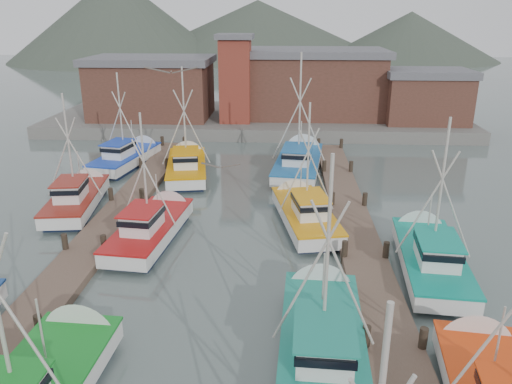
{
  "coord_description": "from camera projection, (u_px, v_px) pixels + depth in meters",
  "views": [
    {
      "loc": [
        2.92,
        -17.17,
        11.65
      ],
      "look_at": [
        1.49,
        7.93,
        2.6
      ],
      "focal_mm": 35.0,
      "sensor_mm": 36.0,
      "label": 1
    }
  ],
  "objects": [
    {
      "name": "ground",
      "position": [
        208.0,
        317.0,
        20.24
      ],
      "size": [
        260.0,
        260.0,
        0.0
      ],
      "primitive_type": "plane",
      "color": "#4A5956",
      "rests_on": "ground"
    },
    {
      "name": "dock_left",
      "position": [
        78.0,
        261.0,
        24.34
      ],
      "size": [
        2.3,
        46.0,
        1.5
      ],
      "color": "brown",
      "rests_on": "ground"
    },
    {
      "name": "dock_right",
      "position": [
        367.0,
        269.0,
        23.59
      ],
      "size": [
        2.3,
        46.0,
        1.5
      ],
      "color": "brown",
      "rests_on": "ground"
    },
    {
      "name": "quay",
      "position": [
        258.0,
        119.0,
        54.79
      ],
      "size": [
        44.0,
        16.0,
        1.2
      ],
      "primitive_type": "cube",
      "color": "slate",
      "rests_on": "ground"
    },
    {
      "name": "shed_left",
      "position": [
        152.0,
        87.0,
        52.23
      ],
      "size": [
        12.72,
        8.48,
        6.2
      ],
      "color": "brown",
      "rests_on": "quay"
    },
    {
      "name": "shed_center",
      "position": [
        314.0,
        82.0,
        53.08
      ],
      "size": [
        14.84,
        9.54,
        6.9
      ],
      "color": "brown",
      "rests_on": "quay"
    },
    {
      "name": "shed_right",
      "position": [
        425.0,
        96.0,
        49.96
      ],
      "size": [
        8.48,
        6.36,
        5.2
      ],
      "color": "brown",
      "rests_on": "quay"
    },
    {
      "name": "lookout_tower",
      "position": [
        235.0,
        78.0,
        49.46
      ],
      "size": [
        3.6,
        3.6,
        8.5
      ],
      "color": "maroon",
      "rests_on": "quay"
    },
    {
      "name": "distant_hills",
      "position": [
        228.0,
        58.0,
        136.07
      ],
      "size": [
        175.0,
        140.0,
        42.0
      ],
      "color": "#3D473B",
      "rests_on": "ground"
    },
    {
      "name": "boat_5",
      "position": [
        322.0,
        337.0,
        17.91
      ],
      "size": [
        3.48,
        9.43,
        8.51
      ],
      "rotation": [
        0.0,
        0.0,
        -0.05
      ],
      "color": "#101A35",
      "rests_on": "ground"
    },
    {
      "name": "boat_8",
      "position": [
        153.0,
        226.0,
        27.19
      ],
      "size": [
        3.36,
        8.51,
        7.7
      ],
      "rotation": [
        0.0,
        0.0,
        -0.1
      ],
      "color": "#101A35",
      "rests_on": "ground"
    },
    {
      "name": "boat_9",
      "position": [
        303.0,
        212.0,
        29.09
      ],
      "size": [
        4.09,
        8.69,
        7.87
      ],
      "rotation": [
        0.0,
        0.0,
        0.19
      ],
      "color": "#101A35",
      "rests_on": "ground"
    },
    {
      "name": "boat_10",
      "position": [
        79.0,
        197.0,
        31.46
      ],
      "size": [
        3.48,
        8.38,
        7.93
      ],
      "rotation": [
        0.0,
        0.0,
        0.13
      ],
      "color": "#101A35",
      "rests_on": "ground"
    },
    {
      "name": "boat_11",
      "position": [
        429.0,
        255.0,
        23.94
      ],
      "size": [
        3.44,
        8.83,
        8.24
      ],
      "rotation": [
        0.0,
        0.0,
        -0.09
      ],
      "color": "#101A35",
      "rests_on": "ground"
    },
    {
      "name": "boat_12",
      "position": [
        187.0,
        165.0,
        38.03
      ],
      "size": [
        4.16,
        9.22,
        8.85
      ],
      "rotation": [
        0.0,
        0.0,
        0.17
      ],
      "color": "#101A35",
      "rests_on": "ground"
    },
    {
      "name": "boat_13",
      "position": [
        299.0,
        161.0,
        39.08
      ],
      "size": [
        4.3,
        10.43,
        9.96
      ],
      "rotation": [
        0.0,
        0.0,
        -0.12
      ],
      "color": "#101A35",
      "rests_on": "ground"
    },
    {
      "name": "boat_14",
      "position": [
        129.0,
        157.0,
        40.31
      ],
      "size": [
        4.08,
        8.85,
        8.12
      ],
      "rotation": [
        0.0,
        0.0,
        -0.18
      ],
      "color": "#101A35",
      "rests_on": "ground"
    },
    {
      "name": "gull_near",
      "position": [
        171.0,
        71.0,
        14.43
      ],
      "size": [
        1.54,
        0.61,
        0.24
      ],
      "rotation": [
        0.0,
        0.0,
        0.03
      ],
      "color": "gray",
      "rests_on": "ground"
    },
    {
      "name": "gull_far",
      "position": [
        221.0,
        166.0,
        19.33
      ],
      "size": [
        1.55,
        0.63,
        0.24
      ],
      "rotation": [
        0.0,
        0.0,
        -0.12
      ],
      "color": "gray",
      "rests_on": "ground"
    }
  ]
}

